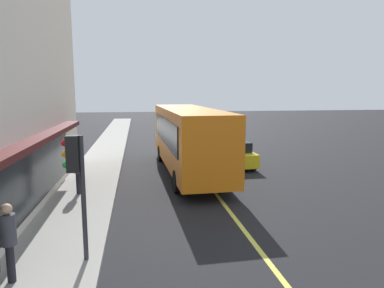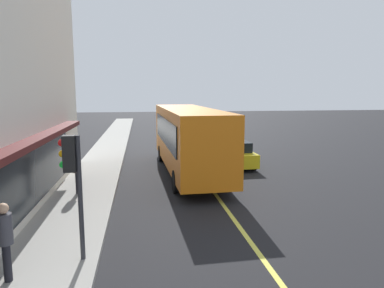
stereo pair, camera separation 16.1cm
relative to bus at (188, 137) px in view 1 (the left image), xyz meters
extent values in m
plane|color=black|center=(-2.76, -0.64, -1.99)|extent=(120.00, 120.00, 0.00)
cube|color=#9E9B93|center=(-2.76, 4.93, -1.91)|extent=(80.00, 2.57, 0.15)
cube|color=#D8D14C|center=(-2.76, -0.64, -1.98)|extent=(36.00, 0.16, 0.01)
cube|color=#4C1919|center=(-6.17, 5.97, 0.81)|extent=(12.85, 0.70, 0.20)
cube|color=black|center=(-6.17, 6.19, -0.49)|extent=(11.01, 0.08, 2.00)
cube|color=orange|center=(-0.04, 0.00, 0.01)|extent=(11.08, 2.89, 3.00)
cube|color=black|center=(5.41, 0.19, 0.37)|extent=(0.19, 2.10, 1.80)
cube|color=black|center=(-0.38, 1.26, 0.37)|extent=(8.80, 0.37, 1.32)
cube|color=black|center=(-0.29, -1.28, 0.37)|extent=(8.80, 0.37, 1.32)
cube|color=#0CF259|center=(5.48, 0.20, 1.26)|extent=(0.15, 1.90, 0.36)
cube|color=#2D2D33|center=(5.51, 0.20, -1.24)|extent=(0.25, 2.40, 0.40)
cylinder|color=black|center=(3.44, 1.25, -1.49)|extent=(1.01, 0.34, 1.00)
cylinder|color=black|center=(3.52, -1.01, -1.49)|extent=(1.01, 0.34, 1.00)
cylinder|color=black|center=(-3.60, 1.00, -1.49)|extent=(1.01, 0.34, 1.00)
cylinder|color=black|center=(-3.51, -1.26, -1.49)|extent=(1.01, 0.34, 1.00)
cylinder|color=#2D2D33|center=(-9.63, 4.03, -0.24)|extent=(0.12, 0.12, 3.20)
cube|color=black|center=(-9.63, 4.23, 0.91)|extent=(0.30, 0.30, 0.90)
sphere|color=red|center=(-9.63, 4.40, 1.18)|extent=(0.18, 0.18, 0.18)
sphere|color=orange|center=(-9.63, 4.40, 0.91)|extent=(0.18, 0.18, 0.18)
sphere|color=green|center=(-9.63, 4.40, 0.64)|extent=(0.18, 0.18, 0.18)
cube|color=yellow|center=(1.58, -2.91, -1.39)|extent=(4.34, 1.90, 0.75)
cube|color=black|center=(1.43, -2.91, -0.74)|extent=(2.44, 1.57, 0.55)
cylinder|color=black|center=(2.98, -2.05, -1.67)|extent=(0.65, 0.24, 0.64)
cylinder|color=black|center=(3.02, -3.69, -1.67)|extent=(0.65, 0.24, 0.64)
cylinder|color=black|center=(0.14, -2.12, -1.67)|extent=(0.65, 0.24, 0.64)
cylinder|color=black|center=(0.18, -3.76, -1.67)|extent=(0.65, 0.24, 0.64)
cylinder|color=black|center=(-10.48, 5.54, -1.39)|extent=(0.18, 0.18, 0.88)
cylinder|color=#3F3F47|center=(-10.48, 5.54, -0.60)|extent=(0.34, 0.34, 0.70)
sphere|color=tan|center=(-10.48, 5.54, -0.13)|extent=(0.25, 0.25, 0.25)
cylinder|color=black|center=(-3.59, 5.17, -1.39)|extent=(0.18, 0.18, 0.90)
cylinder|color=#594C47|center=(-3.59, 5.17, -0.58)|extent=(0.34, 0.34, 0.71)
sphere|color=tan|center=(-3.59, 5.17, -0.10)|extent=(0.25, 0.25, 0.25)
camera|label=1|loc=(-18.37, 2.66, 2.43)|focal=32.75mm
camera|label=2|loc=(-18.40, 2.50, 2.43)|focal=32.75mm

